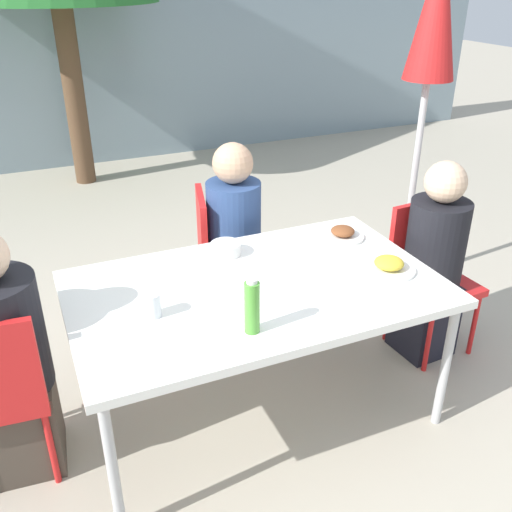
{
  "coord_description": "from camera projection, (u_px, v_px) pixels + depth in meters",
  "views": [
    {
      "loc": [
        -0.89,
        -2.05,
        2.02
      ],
      "look_at": [
        0.0,
        0.0,
        0.87
      ],
      "focal_mm": 40.0,
      "sensor_mm": 36.0,
      "label": 1
    }
  ],
  "objects": [
    {
      "name": "drinking_cup",
      "position": [
        152.0,
        305.0,
        2.34
      ],
      "size": [
        0.07,
        0.07,
        0.11
      ],
      "color": "white",
      "rests_on": "dining_table"
    },
    {
      "name": "closed_umbrella",
      "position": [
        432.0,
        39.0,
        3.33
      ],
      "size": [
        0.36,
        0.36,
        2.2
      ],
      "color": "#333333",
      "rests_on": "ground"
    },
    {
      "name": "person_far",
      "position": [
        234.0,
        243.0,
        3.34
      ],
      "size": [
        0.34,
        0.34,
        1.16
      ],
      "rotation": [
        0.0,
        0.0,
        -1.82
      ],
      "color": "#473D33",
      "rests_on": "ground"
    },
    {
      "name": "salad_bowl",
      "position": [
        226.0,
        249.0,
        2.85
      ],
      "size": [
        0.15,
        0.15,
        0.06
      ],
      "color": "white",
      "rests_on": "dining_table"
    },
    {
      "name": "chair_right",
      "position": [
        427.0,
        267.0,
        3.22
      ],
      "size": [
        0.43,
        0.43,
        0.85
      ],
      "rotation": [
        0.0,
        0.0,
        -3.07
      ],
      "color": "red",
      "rests_on": "ground"
    },
    {
      "name": "bottle",
      "position": [
        252.0,
        306.0,
        2.21
      ],
      "size": [
        0.06,
        0.06,
        0.24
      ],
      "color": "#51A338",
      "rests_on": "dining_table"
    },
    {
      "name": "chair_far",
      "position": [
        220.0,
        250.0,
        3.41
      ],
      "size": [
        0.49,
        0.49,
        0.85
      ],
      "rotation": [
        0.0,
        0.0,
        -1.82
      ],
      "color": "red",
      "rests_on": "ground"
    },
    {
      "name": "plate_0",
      "position": [
        389.0,
        266.0,
        2.7
      ],
      "size": [
        0.25,
        0.25,
        0.07
      ],
      "color": "white",
      "rests_on": "dining_table"
    },
    {
      "name": "ground_plane",
      "position": [
        256.0,
        407.0,
        2.92
      ],
      "size": [
        24.0,
        24.0,
        0.0
      ],
      "primitive_type": "plane",
      "color": "#B2A893"
    },
    {
      "name": "person_right",
      "position": [
        432.0,
        267.0,
        3.11
      ],
      "size": [
        0.32,
        0.32,
        1.14
      ],
      "rotation": [
        0.0,
        0.0,
        -3.07
      ],
      "color": "black",
      "rests_on": "ground"
    },
    {
      "name": "plate_1",
      "position": [
        343.0,
        234.0,
        3.03
      ],
      "size": [
        0.23,
        0.23,
        0.06
      ],
      "color": "white",
      "rests_on": "dining_table"
    },
    {
      "name": "dining_table",
      "position": [
        256.0,
        294.0,
        2.61
      ],
      "size": [
        1.67,
        1.01,
        0.72
      ],
      "color": "white",
      "rests_on": "ground"
    },
    {
      "name": "person_left",
      "position": [
        7.0,
        365.0,
        2.36
      ],
      "size": [
        0.35,
        0.35,
        1.15
      ],
      "rotation": [
        0.0,
        0.0,
        -0.09
      ],
      "color": "#473D33",
      "rests_on": "ground"
    },
    {
      "name": "building_facade",
      "position": [
        83.0,
        20.0,
        5.91
      ],
      "size": [
        10.0,
        0.2,
        3.0
      ],
      "color": "gray",
      "rests_on": "ground"
    }
  ]
}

